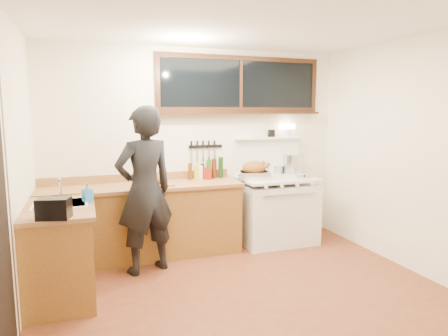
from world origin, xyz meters
name	(u,v)px	position (x,y,z in m)	size (l,w,h in m)	color
ground_plane	(248,298)	(0.00, 0.00, -0.01)	(4.00, 3.50, 0.02)	#612C19
room_shell	(250,127)	(0.00, 0.00, 1.65)	(4.10, 3.60, 2.65)	white
counter_back	(143,221)	(-0.80, 1.45, 0.45)	(2.44, 0.64, 1.00)	brown
counter_left	(61,251)	(-1.70, 0.62, 0.45)	(0.64, 1.09, 0.90)	brown
sink_unit	(61,209)	(-1.68, 0.70, 0.85)	(0.50, 0.45, 0.37)	white
vintage_stove	(276,208)	(1.00, 1.41, 0.47)	(1.02, 0.74, 1.60)	white
back_window	(241,91)	(0.60, 1.72, 2.06)	(2.32, 0.13, 0.77)	black
knife_strip	(205,147)	(0.08, 1.73, 1.31)	(0.46, 0.03, 0.28)	black
man	(145,190)	(-0.83, 0.97, 0.93)	(0.78, 0.64, 1.85)	black
soap_bottle	(87,193)	(-1.43, 0.70, 0.99)	(0.11, 0.11, 0.19)	#2672C0
toaster	(54,208)	(-1.70, 0.15, 0.99)	(0.29, 0.23, 0.18)	black
cutting_board	(153,181)	(-0.67, 1.37, 0.96)	(0.48, 0.38, 0.15)	olive
roast_turkey	(254,171)	(0.67, 1.41, 1.00)	(0.46, 0.39, 0.24)	silver
stockpot	(293,164)	(1.38, 1.65, 1.04)	(0.38, 0.38, 0.28)	silver
saucepan	(277,170)	(1.16, 1.70, 0.96)	(0.20, 0.28, 0.11)	silver
pot_lid	(304,177)	(1.33, 1.24, 0.91)	(0.23, 0.23, 0.04)	silver
coffee_tin	(208,173)	(0.08, 1.58, 0.98)	(0.13, 0.12, 0.15)	maroon
pitcher	(201,172)	(0.01, 1.65, 0.99)	(0.10, 0.10, 0.19)	white
bottle_cluster	(208,170)	(0.10, 1.63, 1.02)	(0.48, 0.07, 0.28)	black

